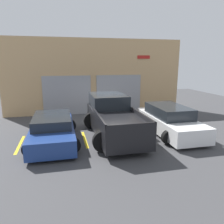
% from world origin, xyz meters
% --- Properties ---
extents(ground_plane, '(28.00, 28.00, 0.00)m').
position_xyz_m(ground_plane, '(0.00, 0.00, 0.00)').
color(ground_plane, '#3D3D3F').
extents(shophouse_building, '(12.07, 0.68, 4.98)m').
position_xyz_m(shophouse_building, '(-0.01, 3.29, 2.45)').
color(shophouse_building, tan).
rests_on(shophouse_building, ground).
extents(pickup_truck, '(2.53, 5.10, 1.84)m').
position_xyz_m(pickup_truck, '(0.00, -1.86, 0.87)').
color(pickup_truck, black).
rests_on(pickup_truck, ground).
extents(sedan_white, '(2.13, 4.66, 1.36)m').
position_xyz_m(sedan_white, '(2.78, -2.12, 0.64)').
color(sedan_white, white).
rests_on(sedan_white, ground).
extents(sedan_side, '(2.18, 4.48, 1.18)m').
position_xyz_m(sedan_side, '(-2.78, -2.12, 0.57)').
color(sedan_side, navy).
rests_on(sedan_side, ground).
extents(parking_stripe_far_left, '(0.12, 2.20, 0.01)m').
position_xyz_m(parking_stripe_far_left, '(-4.17, -2.15, 0.00)').
color(parking_stripe_far_left, gold).
rests_on(parking_stripe_far_left, ground).
extents(parking_stripe_left, '(0.12, 2.20, 0.01)m').
position_xyz_m(parking_stripe_left, '(-1.39, -2.15, 0.00)').
color(parking_stripe_left, gold).
rests_on(parking_stripe_left, ground).
extents(parking_stripe_centre, '(0.12, 2.20, 0.01)m').
position_xyz_m(parking_stripe_centre, '(1.39, -2.15, 0.00)').
color(parking_stripe_centre, gold).
rests_on(parking_stripe_centre, ground).
extents(parking_stripe_right, '(0.12, 2.20, 0.01)m').
position_xyz_m(parking_stripe_right, '(4.17, -2.15, 0.00)').
color(parking_stripe_right, gold).
rests_on(parking_stripe_right, ground).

